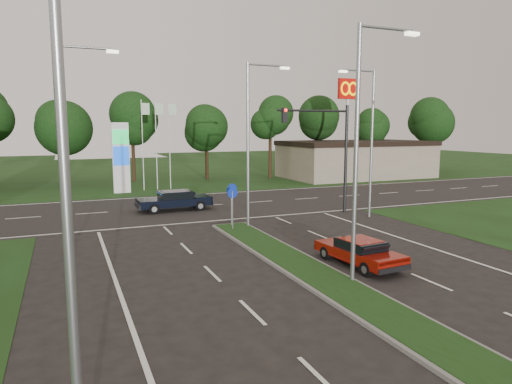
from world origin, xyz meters
name	(u,v)px	position (x,y,z in m)	size (l,w,h in m)	color
ground	(473,369)	(0.00, 0.00, 0.00)	(160.00, 160.00, 0.00)	black
verge_far	(133,170)	(0.00, 55.00, 0.00)	(160.00, 50.00, 0.02)	black
cross_road	(196,206)	(0.00, 24.00, 0.00)	(160.00, 12.00, 0.02)	black
median_kerb	(368,305)	(0.00, 4.00, 0.06)	(2.00, 26.00, 0.12)	slate
commercial_building	(356,159)	(22.00, 36.00, 2.00)	(16.00, 9.00, 4.00)	gray
streetlight_median_near	(361,141)	(1.00, 6.00, 5.08)	(2.53, 0.22, 9.00)	gray
streetlight_median_far	(251,136)	(1.00, 16.00, 5.08)	(2.53, 0.22, 9.00)	gray
streetlight_left_near	(79,159)	(-8.30, 0.00, 5.08)	(2.53, 0.22, 9.00)	gray
streetlight_left_far	(68,139)	(-8.30, 14.00, 5.08)	(2.53, 0.22, 9.00)	gray
streetlight_right_far	(369,136)	(8.80, 16.00, 5.08)	(2.53, 0.22, 9.00)	gray
traffic_signal	(329,142)	(7.19, 18.00, 4.65)	(5.10, 0.42, 7.00)	black
median_signs	(232,197)	(0.00, 16.40, 1.71)	(1.16, 1.76, 2.38)	gray
gas_pylon	(123,156)	(-3.79, 33.05, 3.20)	(5.80, 1.26, 8.00)	silver
mcdonalds_sign	(348,103)	(18.00, 31.97, 7.99)	(2.20, 0.47, 10.40)	silver
treeline_far	(153,115)	(0.10, 39.93, 6.83)	(6.00, 6.00, 9.90)	black
red_sedan	(359,251)	(2.34, 7.75, 0.58)	(1.94, 4.08, 1.09)	maroon
navy_sedan	(174,200)	(-1.74, 23.02, 0.71)	(4.88, 2.11, 1.33)	black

